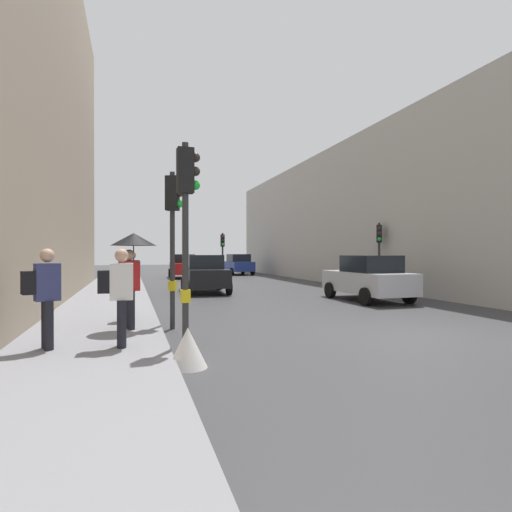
{
  "coord_description": "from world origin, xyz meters",
  "views": [
    {
      "loc": [
        -6.16,
        -8.15,
        1.85
      ],
      "look_at": [
        -0.53,
        10.61,
        1.71
      ],
      "focal_mm": 29.46,
      "sensor_mm": 36.0,
      "label": 1
    }
  ],
  "objects_px": {
    "traffic_light_near_left": "(187,208)",
    "pedestrian_in_dark_coat": "(131,281)",
    "traffic_light_far_median": "(223,248)",
    "pedestrian_with_umbrella": "(132,254)",
    "car_blue_van": "(238,264)",
    "car_dark_suv": "(205,274)",
    "pedestrian_with_grey_backpack": "(45,292)",
    "car_red_sedan": "(183,266)",
    "pedestrian_with_black_backpack": "(119,291)",
    "traffic_light_mid_street": "(379,244)",
    "warning_sign_triangle": "(188,348)",
    "traffic_light_near_right": "(173,221)",
    "car_silver_hatchback": "(368,278)"
  },
  "relations": [
    {
      "from": "traffic_light_near_left",
      "to": "pedestrian_in_dark_coat",
      "type": "height_order",
      "value": "traffic_light_near_left"
    },
    {
      "from": "traffic_light_far_median",
      "to": "pedestrian_with_umbrella",
      "type": "bearing_deg",
      "value": -107.99
    },
    {
      "from": "traffic_light_far_median",
      "to": "pedestrian_in_dark_coat",
      "type": "bearing_deg",
      "value": -109.31
    },
    {
      "from": "pedestrian_in_dark_coat",
      "to": "car_blue_van",
      "type": "bearing_deg",
      "value": 69.72
    },
    {
      "from": "traffic_light_far_median",
      "to": "car_dark_suv",
      "type": "xyz_separation_m",
      "value": [
        -2.76,
        -8.81,
        -1.36
      ]
    },
    {
      "from": "pedestrian_with_grey_backpack",
      "to": "car_red_sedan",
      "type": "bearing_deg",
      "value": 77.47
    },
    {
      "from": "pedestrian_with_black_backpack",
      "to": "traffic_light_mid_street",
      "type": "bearing_deg",
      "value": 39.41
    },
    {
      "from": "car_dark_suv",
      "to": "pedestrian_with_grey_backpack",
      "type": "relative_size",
      "value": 2.41
    },
    {
      "from": "traffic_light_near_left",
      "to": "warning_sign_triangle",
      "type": "relative_size",
      "value": 6.01
    },
    {
      "from": "car_blue_van",
      "to": "pedestrian_with_umbrella",
      "type": "relative_size",
      "value": 2.0
    },
    {
      "from": "pedestrian_with_umbrella",
      "to": "pedestrian_with_black_backpack",
      "type": "bearing_deg",
      "value": -97.35
    },
    {
      "from": "traffic_light_near_left",
      "to": "pedestrian_with_grey_backpack",
      "type": "relative_size",
      "value": 2.21
    },
    {
      "from": "pedestrian_with_black_backpack",
      "to": "warning_sign_triangle",
      "type": "xyz_separation_m",
      "value": [
        1.08,
        -1.14,
        -0.84
      ]
    },
    {
      "from": "car_blue_van",
      "to": "warning_sign_triangle",
      "type": "xyz_separation_m",
      "value": [
        -7.98,
        -28.24,
        -0.55
      ]
    },
    {
      "from": "car_dark_suv",
      "to": "traffic_light_near_right",
      "type": "bearing_deg",
      "value": -104.26
    },
    {
      "from": "traffic_light_far_median",
      "to": "car_dark_suv",
      "type": "distance_m",
      "value": 9.33
    },
    {
      "from": "traffic_light_mid_street",
      "to": "traffic_light_near_right",
      "type": "xyz_separation_m",
      "value": [
        -10.32,
        -7.01,
        0.37
      ]
    },
    {
      "from": "traffic_light_mid_street",
      "to": "traffic_light_near_left",
      "type": "xyz_separation_m",
      "value": [
        -10.32,
        -9.52,
        0.42
      ]
    },
    {
      "from": "traffic_light_near_right",
      "to": "car_dark_suv",
      "type": "height_order",
      "value": "traffic_light_near_right"
    },
    {
      "from": "car_silver_hatchback",
      "to": "pedestrian_with_umbrella",
      "type": "distance_m",
      "value": 9.95
    },
    {
      "from": "car_silver_hatchback",
      "to": "pedestrian_in_dark_coat",
      "type": "xyz_separation_m",
      "value": [
        -8.81,
        -3.24,
        0.25
      ]
    },
    {
      "from": "traffic_light_far_median",
      "to": "car_dark_suv",
      "type": "bearing_deg",
      "value": -107.37
    },
    {
      "from": "car_blue_van",
      "to": "car_red_sedan",
      "type": "bearing_deg",
      "value": -145.84
    },
    {
      "from": "pedestrian_with_grey_backpack",
      "to": "pedestrian_with_black_backpack",
      "type": "relative_size",
      "value": 1.0
    },
    {
      "from": "traffic_light_near_left",
      "to": "car_red_sedan",
      "type": "height_order",
      "value": "traffic_light_near_left"
    },
    {
      "from": "traffic_light_near_right",
      "to": "car_dark_suv",
      "type": "relative_size",
      "value": 0.9
    },
    {
      "from": "traffic_light_far_median",
      "to": "pedestrian_with_black_backpack",
      "type": "relative_size",
      "value": 1.83
    },
    {
      "from": "car_dark_suv",
      "to": "car_red_sedan",
      "type": "distance_m",
      "value": 11.86
    },
    {
      "from": "traffic_light_near_left",
      "to": "pedestrian_in_dark_coat",
      "type": "bearing_deg",
      "value": 107.02
    },
    {
      "from": "car_blue_van",
      "to": "pedestrian_with_black_backpack",
      "type": "relative_size",
      "value": 2.42
    },
    {
      "from": "car_silver_hatchback",
      "to": "pedestrian_with_grey_backpack",
      "type": "relative_size",
      "value": 2.38
    },
    {
      "from": "traffic_light_mid_street",
      "to": "pedestrian_with_black_backpack",
      "type": "distance_m",
      "value": 14.95
    },
    {
      "from": "car_blue_van",
      "to": "pedestrian_with_umbrella",
      "type": "distance_m",
      "value": 26.77
    },
    {
      "from": "car_blue_van",
      "to": "car_red_sedan",
      "type": "xyz_separation_m",
      "value": [
        -5.1,
        -3.46,
        0.0
      ]
    },
    {
      "from": "pedestrian_with_grey_backpack",
      "to": "pedestrian_with_black_backpack",
      "type": "height_order",
      "value": "same"
    },
    {
      "from": "traffic_light_mid_street",
      "to": "car_blue_van",
      "type": "distance_m",
      "value": 17.86
    },
    {
      "from": "car_dark_suv",
      "to": "pedestrian_in_dark_coat",
      "type": "xyz_separation_m",
      "value": [
        -3.36,
        -8.63,
        0.25
      ]
    },
    {
      "from": "car_blue_van",
      "to": "pedestrian_with_grey_backpack",
      "type": "xyz_separation_m",
      "value": [
        -10.31,
        -26.92,
        0.29
      ]
    },
    {
      "from": "pedestrian_with_black_backpack",
      "to": "pedestrian_in_dark_coat",
      "type": "height_order",
      "value": "same"
    },
    {
      "from": "warning_sign_triangle",
      "to": "car_silver_hatchback",
      "type": "bearing_deg",
      "value": 43.48
    },
    {
      "from": "car_silver_hatchback",
      "to": "car_red_sedan",
      "type": "bearing_deg",
      "value": 106.36
    },
    {
      "from": "car_red_sedan",
      "to": "pedestrian_with_umbrella",
      "type": "bearing_deg",
      "value": -99.71
    },
    {
      "from": "pedestrian_with_umbrella",
      "to": "car_silver_hatchback",
      "type": "bearing_deg",
      "value": 27.38
    },
    {
      "from": "traffic_light_near_left",
      "to": "pedestrian_with_umbrella",
      "type": "distance_m",
      "value": 2.3
    },
    {
      "from": "traffic_light_near_right",
      "to": "warning_sign_triangle",
      "type": "relative_size",
      "value": 5.89
    },
    {
      "from": "car_dark_suv",
      "to": "pedestrian_with_black_backpack",
      "type": "relative_size",
      "value": 2.41
    },
    {
      "from": "traffic_light_near_right",
      "to": "pedestrian_with_grey_backpack",
      "type": "relative_size",
      "value": 2.16
    },
    {
      "from": "traffic_light_near_left",
      "to": "pedestrian_with_black_backpack",
      "type": "height_order",
      "value": "traffic_light_near_left"
    },
    {
      "from": "traffic_light_far_median",
      "to": "traffic_light_near_right",
      "type": "height_order",
      "value": "traffic_light_near_right"
    },
    {
      "from": "traffic_light_near_left",
      "to": "car_dark_suv",
      "type": "height_order",
      "value": "traffic_light_near_left"
    }
  ]
}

